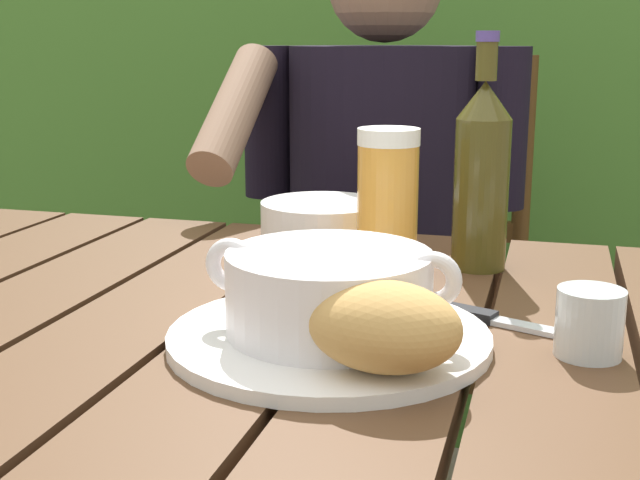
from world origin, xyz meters
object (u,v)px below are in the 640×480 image
Objects in this scene: person_eating at (375,221)px; table_knife at (492,319)px; serving_plate at (329,337)px; beer_bottle at (482,172)px; diner_bowl at (322,225)px; water_glass_small at (590,323)px; bread_roll at (384,326)px; chair_near_diner at (395,315)px; beer_glass at (388,202)px; soup_bowl at (329,290)px.

person_eating reaches higher than table_knife.
serving_plate is 1.05× the size of beer_bottle.
diner_bowl reaches higher than serving_plate.
bread_roll is at bearing -145.99° from water_glass_small.
chair_near_diner reaches higher than water_glass_small.
beer_glass is 1.05× the size of diner_bowl.
beer_glass is (0.10, -0.65, 0.35)m from chair_near_diner.
person_eating reaches higher than soup_bowl.
chair_near_diner is 4.24× the size of soup_bowl.
table_knife is (0.24, -0.79, 0.27)m from chair_near_diner.
beer_bottle is 0.23m from diner_bowl.
bread_roll is 0.19m from table_knife.
chair_near_diner is at bearing 89.16° from person_eating.
person_eating is 4.43× the size of beer_bottle.
person_eating reaches higher than serving_plate.
soup_bowl is 1.46× the size of diner_bowl.
soup_bowl is at bearing -81.49° from person_eating.
beer_glass is at bearing -43.87° from diner_bowl.
beer_bottle reaches higher than diner_bowl.
bread_roll is 0.32m from beer_glass.
person_eating is at bearing 116.25° from water_glass_small.
soup_bowl is 1.61× the size of table_knife.
soup_bowl is at bearing -109.40° from beer_bottle.
beer_glass reaches higher than serving_plate.
water_glass_small is at bearing 8.08° from serving_plate.
beer_glass is at bearing -80.79° from chair_near_diner.
beer_bottle is at bearing 70.60° from serving_plate.
table_knife is at bearing 35.26° from soup_bowl.
chair_near_diner reaches higher than serving_plate.
person_eating is at bearing -90.84° from chair_near_diner.
chair_near_diner reaches higher than soup_bowl.
beer_glass is (0.00, 0.24, 0.08)m from serving_plate.
soup_bowl is at bearing -83.55° from chair_near_diner.
water_glass_small is 0.45m from diner_bowl.
diner_bowl is at bearing 106.35° from serving_plate.
beer_glass is at bearing -151.68° from beer_bottle.
water_glass_small reaches higher than serving_plate.
serving_plate is 0.17m from table_knife.
table_knife is at bearing 35.26° from serving_plate.
beer_glass is at bearing 135.94° from water_glass_small.
beer_bottle is at bearing -62.30° from person_eating.
serving_plate is at bearing 153.43° from soup_bowl.
bread_roll is at bearing -49.40° from serving_plate.
chair_near_diner is 0.94m from serving_plate.
beer_bottle is 1.72× the size of diner_bowl.
person_eating reaches higher than chair_near_diner.
serving_plate is at bearing -83.55° from chair_near_diner.
soup_bowl is at bearing -144.74° from table_knife.
bread_roll is at bearing -112.78° from table_knife.
beer_bottle is (0.04, 0.37, 0.07)m from bread_roll.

